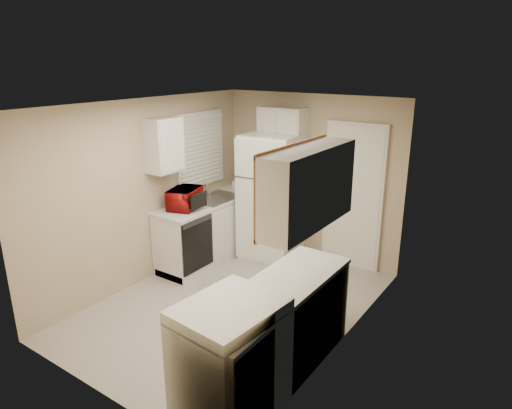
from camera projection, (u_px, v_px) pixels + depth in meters
The scene contains 19 objects.
floor at pixel (233, 304), 5.57m from camera, with size 3.80×3.80×0.00m, color beige.
ceiling at pixel (229, 104), 4.83m from camera, with size 3.80×3.80×0.00m, color white.
wall_left at pixel (146, 192), 5.96m from camera, with size 3.80×3.80×0.00m, color #C0AC8A.
wall_right at pixel (345, 238), 4.44m from camera, with size 3.80×3.80×0.00m, color #C0AC8A.
wall_back at pixel (310, 177), 6.69m from camera, with size 2.80×2.80×0.00m, color #C0AC8A.
wall_front at pixel (89, 273), 3.71m from camera, with size 2.80×2.80×0.00m, color #C0AC8A.
left_counter at pixel (210, 230), 6.73m from camera, with size 0.60×1.80×0.90m, color silver.
dishwasher at pixel (198, 245), 6.09m from camera, with size 0.03×0.58×0.72m, color black.
sink at pixel (216, 201), 6.72m from camera, with size 0.54×0.74×0.16m, color gray.
microwave at pixel (185, 198), 6.22m from camera, with size 0.28×0.51×0.34m, color #9B0D0C.
soap_bottle at pixel (236, 183), 7.14m from camera, with size 0.09×0.09×0.20m, color silver.
window_blinds at pixel (201, 149), 6.63m from camera, with size 0.10×0.98×1.08m, color silver.
upper_cabinet_left at pixel (164, 145), 5.86m from camera, with size 0.30×0.45×0.70m, color silver.
refrigerator at pixel (272, 197), 6.67m from camera, with size 0.76×0.74×1.86m, color white.
cabinet_over_fridge at pixel (283, 121), 6.54m from camera, with size 0.70×0.30×0.40m, color silver.
interior_door at pixel (353, 197), 6.33m from camera, with size 0.86×0.06×2.08m, color white.
right_counter at pixel (274, 333), 4.21m from camera, with size 0.60×2.00×0.90m, color silver.
stove at pixel (230, 359), 3.75m from camera, with size 0.68×0.84×1.02m, color white.
upper_cabinet_right at pixel (309, 187), 3.95m from camera, with size 0.30×1.20×0.70m, color silver.
Camera 1 is at (3.03, -3.89, 2.87)m, focal length 32.00 mm.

